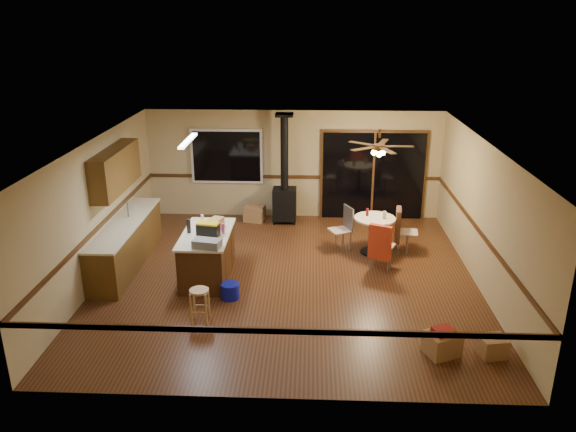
# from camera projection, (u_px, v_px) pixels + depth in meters

# --- Properties ---
(floor) EXTENTS (7.00, 7.00, 0.00)m
(floor) POSITION_uv_depth(u_px,v_px,m) (287.00, 279.00, 10.59)
(floor) COLOR #4A2814
(floor) RESTS_ON ground
(ceiling) EXTENTS (7.00, 7.00, 0.00)m
(ceiling) POSITION_uv_depth(u_px,v_px,m) (287.00, 143.00, 9.70)
(ceiling) COLOR silver
(ceiling) RESTS_ON ground
(wall_back) EXTENTS (7.00, 0.00, 7.00)m
(wall_back) POSITION_uv_depth(u_px,v_px,m) (294.00, 165.00, 13.43)
(wall_back) COLOR tan
(wall_back) RESTS_ON ground
(wall_front) EXTENTS (7.00, 0.00, 7.00)m
(wall_front) POSITION_uv_depth(u_px,v_px,m) (275.00, 310.00, 6.86)
(wall_front) COLOR tan
(wall_front) RESTS_ON ground
(wall_left) EXTENTS (0.00, 7.00, 7.00)m
(wall_left) POSITION_uv_depth(u_px,v_px,m) (97.00, 211.00, 10.28)
(wall_left) COLOR tan
(wall_left) RESTS_ON ground
(wall_right) EXTENTS (0.00, 7.00, 7.00)m
(wall_right) POSITION_uv_depth(u_px,v_px,m) (483.00, 217.00, 10.00)
(wall_right) COLOR tan
(wall_right) RESTS_ON ground
(chair_rail) EXTENTS (7.00, 7.00, 0.08)m
(chair_rail) POSITION_uv_depth(u_px,v_px,m) (287.00, 229.00, 10.24)
(chair_rail) COLOR #442711
(chair_rail) RESTS_ON ground
(window) EXTENTS (1.72, 0.10, 1.32)m
(window) POSITION_uv_depth(u_px,v_px,m) (227.00, 156.00, 13.38)
(window) COLOR black
(window) RESTS_ON ground
(sliding_door) EXTENTS (2.52, 0.10, 2.10)m
(sliding_door) POSITION_uv_depth(u_px,v_px,m) (373.00, 176.00, 13.39)
(sliding_door) COLOR black
(sliding_door) RESTS_ON ground
(lower_cabinets) EXTENTS (0.60, 3.00, 0.86)m
(lower_cabinets) POSITION_uv_depth(u_px,v_px,m) (126.00, 245.00, 11.04)
(lower_cabinets) COLOR brown
(lower_cabinets) RESTS_ON ground
(countertop) EXTENTS (0.64, 3.04, 0.04)m
(countertop) POSITION_uv_depth(u_px,v_px,m) (124.00, 223.00, 10.88)
(countertop) COLOR beige
(countertop) RESTS_ON lower_cabinets
(upper_cabinets) EXTENTS (0.35, 2.00, 0.80)m
(upper_cabinets) POSITION_uv_depth(u_px,v_px,m) (116.00, 170.00, 10.73)
(upper_cabinets) COLOR brown
(upper_cabinets) RESTS_ON ground
(kitchen_island) EXTENTS (0.88, 1.68, 0.90)m
(kitchen_island) POSITION_uv_depth(u_px,v_px,m) (207.00, 255.00, 10.49)
(kitchen_island) COLOR #3F240F
(kitchen_island) RESTS_ON ground
(wood_stove) EXTENTS (0.55, 0.50, 2.52)m
(wood_stove) POSITION_uv_depth(u_px,v_px,m) (285.00, 193.00, 13.21)
(wood_stove) COLOR black
(wood_stove) RESTS_ON ground
(ceiling_fan) EXTENTS (0.24, 0.24, 0.55)m
(ceiling_fan) POSITION_uv_depth(u_px,v_px,m) (379.00, 149.00, 10.98)
(ceiling_fan) COLOR brown
(ceiling_fan) RESTS_ON ceiling
(fluorescent_strip) EXTENTS (0.10, 1.20, 0.04)m
(fluorescent_strip) POSITION_uv_depth(u_px,v_px,m) (188.00, 141.00, 10.07)
(fluorescent_strip) COLOR white
(fluorescent_strip) RESTS_ON ceiling
(toolbox_grey) EXTENTS (0.52, 0.35, 0.15)m
(toolbox_grey) POSITION_uv_depth(u_px,v_px,m) (207.00, 244.00, 9.67)
(toolbox_grey) COLOR slate
(toolbox_grey) RESTS_ON kitchen_island
(toolbox_black) EXTENTS (0.43, 0.28, 0.22)m
(toolbox_black) POSITION_uv_depth(u_px,v_px,m) (208.00, 230.00, 10.19)
(toolbox_black) COLOR black
(toolbox_black) RESTS_ON kitchen_island
(toolbox_yellow_lid) EXTENTS (0.42, 0.27, 0.03)m
(toolbox_yellow_lid) POSITION_uv_depth(u_px,v_px,m) (208.00, 223.00, 10.15)
(toolbox_yellow_lid) COLOR gold
(toolbox_yellow_lid) RESTS_ON toolbox_black
(box_on_island) EXTENTS (0.29, 0.34, 0.19)m
(box_on_island) POSITION_uv_depth(u_px,v_px,m) (216.00, 223.00, 10.55)
(box_on_island) COLOR #996F44
(box_on_island) RESTS_ON kitchen_island
(bottle_dark) EXTENTS (0.08, 0.08, 0.26)m
(bottle_dark) POSITION_uv_depth(u_px,v_px,m) (189.00, 226.00, 10.32)
(bottle_dark) COLOR black
(bottle_dark) RESTS_ON kitchen_island
(bottle_pink) EXTENTS (0.08, 0.08, 0.20)m
(bottle_pink) POSITION_uv_depth(u_px,v_px,m) (223.00, 228.00, 10.29)
(bottle_pink) COLOR #D84C8C
(bottle_pink) RESTS_ON kitchen_island
(bottle_white) EXTENTS (0.07, 0.07, 0.16)m
(bottle_white) POSITION_uv_depth(u_px,v_px,m) (202.00, 219.00, 10.83)
(bottle_white) COLOR white
(bottle_white) RESTS_ON kitchen_island
(bar_stool) EXTENTS (0.37, 0.37, 0.57)m
(bar_stool) POSITION_uv_depth(u_px,v_px,m) (200.00, 305.00, 9.04)
(bar_stool) COLOR tan
(bar_stool) RESTS_ON floor
(blue_bucket) EXTENTS (0.38, 0.38, 0.27)m
(blue_bucket) POSITION_uv_depth(u_px,v_px,m) (230.00, 291.00, 9.82)
(blue_bucket) COLOR #0D16B9
(blue_bucket) RESTS_ON floor
(dining_table) EXTENTS (0.85, 0.85, 0.78)m
(dining_table) POSITION_uv_depth(u_px,v_px,m) (374.00, 229.00, 11.56)
(dining_table) COLOR black
(dining_table) RESTS_ON ground
(glass_red) EXTENTS (0.06, 0.06, 0.16)m
(glass_red) POSITION_uv_depth(u_px,v_px,m) (367.00, 212.00, 11.54)
(glass_red) COLOR #590C14
(glass_red) RESTS_ON dining_table
(glass_cream) EXTENTS (0.08, 0.08, 0.16)m
(glass_cream) POSITION_uv_depth(u_px,v_px,m) (384.00, 215.00, 11.39)
(glass_cream) COLOR beige
(glass_cream) RESTS_ON dining_table
(chair_left) EXTENTS (0.54, 0.53, 0.51)m
(chair_left) POSITION_uv_depth(u_px,v_px,m) (345.00, 223.00, 11.70)
(chair_left) COLOR tan
(chair_left) RESTS_ON ground
(chair_near) EXTENTS (0.57, 0.59, 0.70)m
(chair_near) POSITION_uv_depth(u_px,v_px,m) (380.00, 242.00, 10.72)
(chair_near) COLOR tan
(chair_near) RESTS_ON ground
(chair_right) EXTENTS (0.51, 0.48, 0.70)m
(chair_right) POSITION_uv_depth(u_px,v_px,m) (399.00, 225.00, 11.58)
(chair_right) COLOR tan
(chair_right) RESTS_ON ground
(box_under_window) EXTENTS (0.53, 0.47, 0.37)m
(box_under_window) POSITION_uv_depth(u_px,v_px,m) (254.00, 214.00, 13.47)
(box_under_window) COLOR #996F44
(box_under_window) RESTS_ON floor
(box_corner_a) EXTENTS (0.58, 0.54, 0.35)m
(box_corner_a) POSITION_uv_depth(u_px,v_px,m) (442.00, 344.00, 8.19)
(box_corner_a) COLOR #996F44
(box_corner_a) RESTS_ON floor
(box_corner_b) EXTENTS (0.43, 0.38, 0.30)m
(box_corner_b) POSITION_uv_depth(u_px,v_px,m) (493.00, 346.00, 8.17)
(box_corner_b) COLOR #996F44
(box_corner_b) RESTS_ON floor
(box_small_red) EXTENTS (0.36, 0.34, 0.08)m
(box_small_red) POSITION_uv_depth(u_px,v_px,m) (444.00, 331.00, 8.12)
(box_small_red) COLOR maroon
(box_small_red) RESTS_ON box_corner_a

